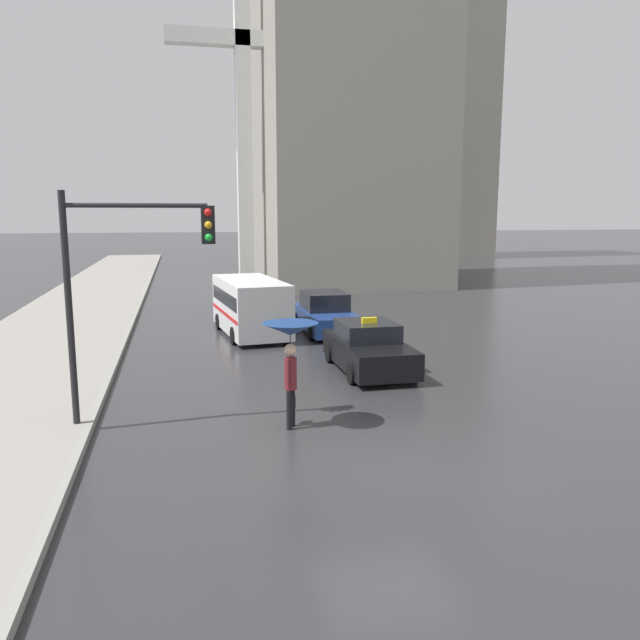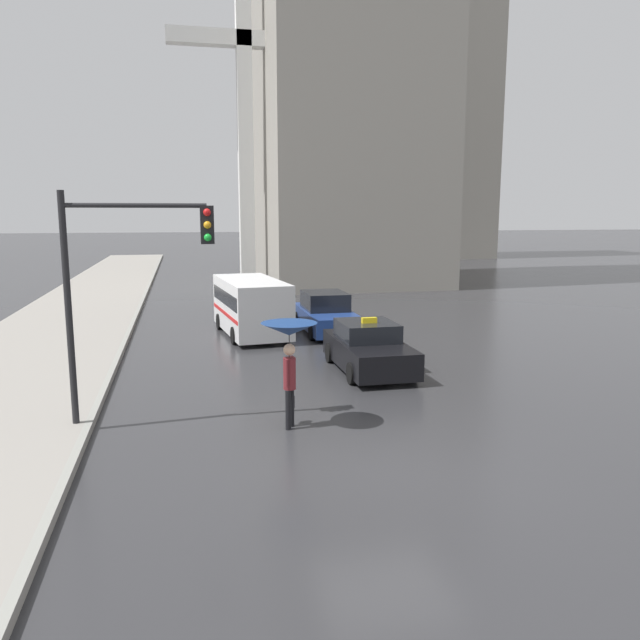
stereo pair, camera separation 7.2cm
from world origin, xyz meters
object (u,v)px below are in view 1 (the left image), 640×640
ambulance_van (250,304)px  taxi (368,349)px  sedan_red (325,314)px  traffic_light (131,266)px  monument_cross (243,94)px  pedestrian_with_umbrella (290,340)px

ambulance_van → taxi: bearing=107.6°
taxi → sedan_red: taxi is taller
traffic_light → monument_cross: bearing=78.9°
traffic_light → monument_cross: size_ratio=0.24×
sedan_red → traffic_light: bearing=56.8°
taxi → monument_cross: bearing=-87.0°
taxi → ambulance_van: 6.83m
pedestrian_with_umbrella → monument_cross: (1.92, 26.81, 9.75)m
taxi → sedan_red: bearing=-91.5°
ambulance_van → monument_cross: (1.57, 16.16, 10.51)m
ambulance_van → pedestrian_with_umbrella: pedestrian_with_umbrella is taller
traffic_light → monument_cross: (5.13, 26.02, 8.19)m
traffic_light → taxi: bearing=30.0°
ambulance_van → traffic_light: (-3.56, -9.87, 2.32)m
sedan_red → pedestrian_with_umbrella: (-3.27, -10.69, 1.25)m
taxi → monument_cross: monument_cross is taller
traffic_light → monument_cross: monument_cross is taller
taxi → pedestrian_with_umbrella: bearing=55.0°
sedan_red → taxi: bearing=88.5°
pedestrian_with_umbrella → taxi: bearing=-6.8°
sedan_red → ambulance_van: size_ratio=0.88×
traffic_light → ambulance_van: bearing=70.2°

